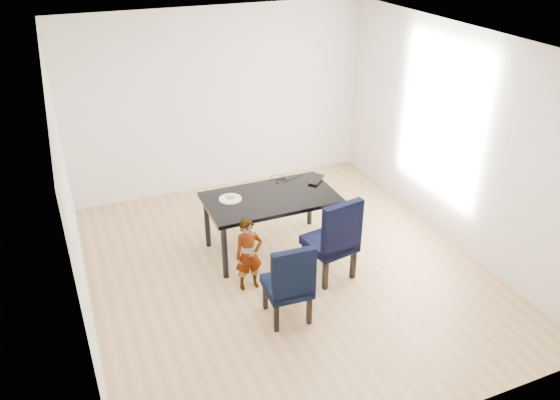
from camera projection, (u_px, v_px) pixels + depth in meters
name	position (u px, v px, depth m)	size (l,w,h in m)	color
floor	(286.00, 269.00, 6.59)	(4.50, 5.00, 0.01)	tan
ceiling	(288.00, 41.00, 5.31)	(4.50, 5.00, 0.01)	white
wall_back	(220.00, 101.00, 7.99)	(4.50, 0.01, 2.70)	white
wall_front	(425.00, 303.00, 3.92)	(4.50, 0.01, 2.70)	white
wall_left	(70.00, 206.00, 5.19)	(0.01, 5.00, 2.70)	silver
wall_right	(455.00, 138.00, 6.72)	(0.01, 5.00, 2.70)	white
dining_table	(271.00, 223.00, 6.82)	(1.60, 0.90, 0.75)	black
chair_left	(287.00, 280.00, 5.62)	(0.45, 0.47, 0.95)	black
chair_right	(330.00, 236.00, 6.26)	(0.50, 0.53, 1.05)	black
child	(249.00, 255.00, 6.08)	(0.32, 0.21, 0.88)	#FF4215
plate	(230.00, 199.00, 6.57)	(0.27, 0.27, 0.02)	white
sandwich	(231.00, 196.00, 6.56)	(0.14, 0.06, 0.05)	#CB9348
laptop	(313.00, 179.00, 7.05)	(0.33, 0.21, 0.03)	black
cable_tangle	(282.00, 181.00, 7.01)	(0.16, 0.16, 0.01)	black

